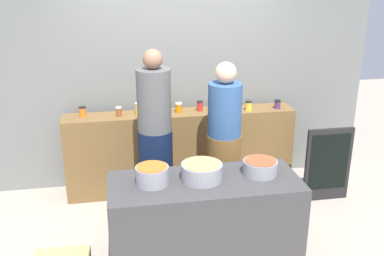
# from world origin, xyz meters

# --- Properties ---
(ground) EXTENTS (12.00, 12.00, 0.00)m
(ground) POSITION_xyz_m (0.00, 0.00, 0.00)
(ground) COLOR #A89989
(storefront_wall) EXTENTS (4.80, 0.12, 3.00)m
(storefront_wall) POSITION_xyz_m (0.00, 1.45, 1.50)
(storefront_wall) COLOR slate
(storefront_wall) RESTS_ON ground
(display_shelf) EXTENTS (2.70, 0.36, 0.98)m
(display_shelf) POSITION_xyz_m (0.00, 1.10, 0.49)
(display_shelf) COLOR brown
(display_shelf) RESTS_ON ground
(prep_table) EXTENTS (1.70, 0.70, 0.79)m
(prep_table) POSITION_xyz_m (0.00, -0.30, 0.39)
(prep_table) COLOR #3B3A3B
(prep_table) RESTS_ON ground
(preserve_jar_0) EXTENTS (0.08, 0.08, 0.11)m
(preserve_jar_0) POSITION_xyz_m (-1.11, 1.14, 1.04)
(preserve_jar_0) COLOR orange
(preserve_jar_0) RESTS_ON display_shelf
(preserve_jar_1) EXTENTS (0.07, 0.07, 0.11)m
(preserve_jar_1) POSITION_xyz_m (-0.71, 1.08, 1.04)
(preserve_jar_1) COLOR brown
(preserve_jar_1) RESTS_ON display_shelf
(preserve_jar_2) EXTENTS (0.08, 0.08, 0.14)m
(preserve_jar_2) POSITION_xyz_m (-0.49, 1.08, 1.05)
(preserve_jar_2) COLOR gold
(preserve_jar_2) RESTS_ON display_shelf
(preserve_jar_3) EXTENTS (0.09, 0.09, 0.14)m
(preserve_jar_3) POSITION_xyz_m (-0.28, 1.04, 1.05)
(preserve_jar_3) COLOR #411A4E
(preserve_jar_3) RESTS_ON display_shelf
(preserve_jar_4) EXTENTS (0.08, 0.08, 0.11)m
(preserve_jar_4) POSITION_xyz_m (-0.02, 1.10, 1.04)
(preserve_jar_4) COLOR #CD720C
(preserve_jar_4) RESTS_ON display_shelf
(preserve_jar_5) EXTENTS (0.07, 0.07, 0.12)m
(preserve_jar_5) POSITION_xyz_m (0.23, 1.11, 1.04)
(preserve_jar_5) COLOR red
(preserve_jar_5) RESTS_ON display_shelf
(preserve_jar_6) EXTENTS (0.08, 0.08, 0.12)m
(preserve_jar_6) POSITION_xyz_m (0.55, 1.14, 1.04)
(preserve_jar_6) COLOR gold
(preserve_jar_6) RESTS_ON display_shelf
(preserve_jar_7) EXTENTS (0.08, 0.08, 0.11)m
(preserve_jar_7) POSITION_xyz_m (0.80, 1.03, 1.04)
(preserve_jar_7) COLOR gold
(preserve_jar_7) RESTS_ON display_shelf
(preserve_jar_8) EXTENTS (0.07, 0.07, 0.10)m
(preserve_jar_8) POSITION_xyz_m (1.16, 1.04, 1.03)
(preserve_jar_8) COLOR #59295D
(preserve_jar_8) RESTS_ON display_shelf
(cooking_pot_left) EXTENTS (0.29, 0.29, 0.16)m
(cooking_pot_left) POSITION_xyz_m (-0.46, -0.28, 0.87)
(cooking_pot_left) COLOR gray
(cooking_pot_left) RESTS_ON prep_table
(cooking_pot_center) EXTENTS (0.37, 0.37, 0.15)m
(cooking_pot_center) POSITION_xyz_m (-0.02, -0.27, 0.86)
(cooking_pot_center) COLOR gray
(cooking_pot_center) RESTS_ON prep_table
(cooking_pot_right) EXTENTS (0.31, 0.31, 0.13)m
(cooking_pot_right) POSITION_xyz_m (0.52, -0.25, 0.85)
(cooking_pot_right) COLOR gray
(cooking_pot_right) RESTS_ON prep_table
(cook_with_tongs) EXTENTS (0.35, 0.35, 1.84)m
(cook_with_tongs) POSITION_xyz_m (-0.36, 0.44, 0.84)
(cook_with_tongs) COLOR #0E1935
(cook_with_tongs) RESTS_ON ground
(cook_in_cap) EXTENTS (0.36, 0.36, 1.68)m
(cook_in_cap) POSITION_xyz_m (0.36, 0.47, 0.76)
(cook_in_cap) COLOR brown
(cook_in_cap) RESTS_ON ground
(chalkboard_sign) EXTENTS (0.54, 0.05, 0.88)m
(chalkboard_sign) POSITION_xyz_m (1.61, 0.53, 0.44)
(chalkboard_sign) COLOR black
(chalkboard_sign) RESTS_ON ground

